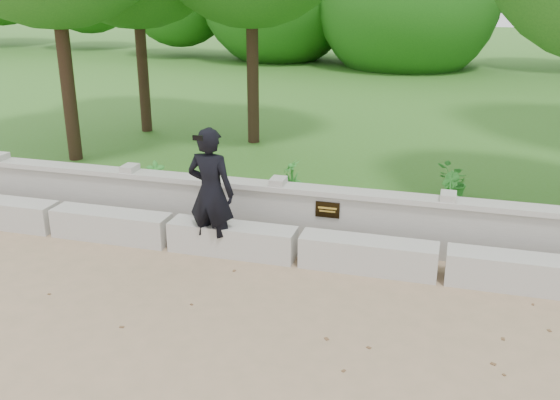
% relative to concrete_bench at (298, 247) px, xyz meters
% --- Properties ---
extents(ground, '(80.00, 80.00, 0.00)m').
position_rel_concrete_bench_xyz_m(ground, '(-0.00, -1.90, -0.22)').
color(ground, '#9E8060').
rests_on(ground, ground).
extents(lawn, '(40.00, 22.00, 0.25)m').
position_rel_concrete_bench_xyz_m(lawn, '(-0.00, 12.10, -0.10)').
color(lawn, '#35641A').
rests_on(lawn, ground).
extents(concrete_bench, '(11.90, 0.45, 0.45)m').
position_rel_concrete_bench_xyz_m(concrete_bench, '(0.00, 0.00, 0.00)').
color(concrete_bench, '#B5B3AB').
rests_on(concrete_bench, ground).
extents(parapet_wall, '(12.50, 0.35, 0.90)m').
position_rel_concrete_bench_xyz_m(parapet_wall, '(0.00, 0.70, 0.24)').
color(parapet_wall, '#AAA8A0').
rests_on(parapet_wall, ground).
extents(man_main, '(0.73, 0.65, 1.92)m').
position_rel_concrete_bench_xyz_m(man_main, '(-1.27, -0.10, 0.73)').
color(man_main, black).
rests_on(man_main, ground).
extents(shrub_a, '(0.39, 0.38, 0.62)m').
position_rel_concrete_bench_xyz_m(shrub_a, '(-2.90, 1.40, 0.34)').
color(shrub_a, '#328A2F').
rests_on(shrub_a, lawn).
extents(shrub_b, '(0.40, 0.44, 0.66)m').
position_rel_concrete_bench_xyz_m(shrub_b, '(2.00, 2.00, 0.35)').
color(shrub_b, '#328A2F').
rests_on(shrub_b, lawn).
extents(shrub_c, '(0.75, 0.75, 0.63)m').
position_rel_concrete_bench_xyz_m(shrub_c, '(2.08, 2.62, 0.34)').
color(shrub_c, '#328A2F').
rests_on(shrub_c, lawn).
extents(shrub_d, '(0.43, 0.45, 0.66)m').
position_rel_concrete_bench_xyz_m(shrub_d, '(-0.63, 2.00, 0.35)').
color(shrub_d, '#328A2F').
rests_on(shrub_d, lawn).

